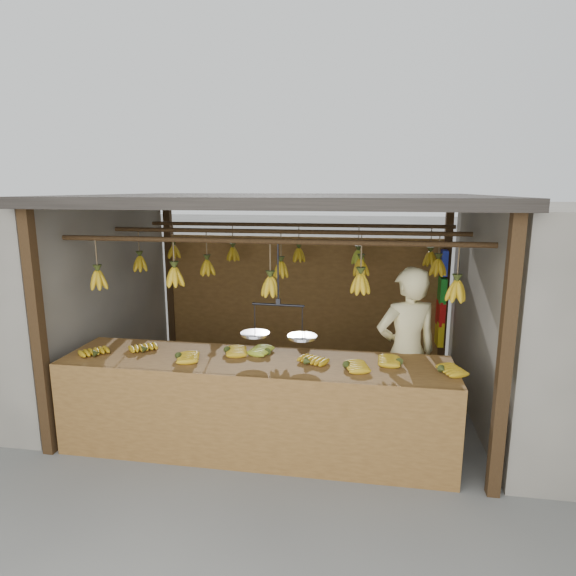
# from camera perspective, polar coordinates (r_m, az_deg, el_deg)

# --- Properties ---
(ground) EXTENTS (80.00, 80.00, 0.00)m
(ground) POSITION_cam_1_polar(r_m,az_deg,el_deg) (5.88, -0.49, -13.11)
(ground) COLOR #5B5B57
(stall) EXTENTS (4.30, 3.30, 2.40)m
(stall) POSITION_cam_1_polar(r_m,az_deg,el_deg) (5.68, 0.05, 6.70)
(stall) COLOR black
(stall) RESTS_ON ground
(neighbor_left) EXTENTS (3.00, 3.00, 2.30)m
(neighbor_left) POSITION_cam_1_polar(r_m,az_deg,el_deg) (7.05, -30.71, -0.72)
(neighbor_left) COLOR slate
(neighbor_left) RESTS_ON ground
(counter) EXTENTS (3.65, 0.83, 0.96)m
(counter) POSITION_cam_1_polar(r_m,az_deg,el_deg) (4.50, -4.21, -11.25)
(counter) COLOR brown
(counter) RESTS_ON ground
(hanging_bananas) EXTENTS (3.60, 2.20, 0.35)m
(hanging_bananas) POSITION_cam_1_polar(r_m,az_deg,el_deg) (5.42, -0.56, 2.51)
(hanging_bananas) COLOR #B78C13
(hanging_bananas) RESTS_ON ground
(balance_scale) EXTENTS (0.72, 0.29, 0.90)m
(balance_scale) POSITION_cam_1_polar(r_m,az_deg,el_deg) (4.52, -1.16, -5.05)
(balance_scale) COLOR black
(balance_scale) RESTS_ON ground
(vendor) EXTENTS (0.74, 0.61, 1.74)m
(vendor) POSITION_cam_1_polar(r_m,az_deg,el_deg) (4.94, 13.83, -7.51)
(vendor) COLOR beige
(vendor) RESTS_ON ground
(bag_bundles) EXTENTS (0.08, 0.26, 1.32)m
(bag_bundles) POSITION_cam_1_polar(r_m,az_deg,el_deg) (6.85, 17.73, -1.35)
(bag_bundles) COLOR #1426BF
(bag_bundles) RESTS_ON ground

